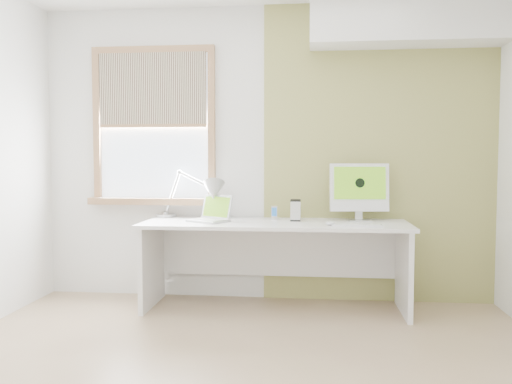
# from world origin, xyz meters

# --- Properties ---
(room) EXTENTS (4.04, 3.54, 2.64)m
(room) POSITION_xyz_m (0.00, 0.00, 1.30)
(room) COLOR tan
(room) RESTS_ON ground
(accent_wall) EXTENTS (2.00, 0.02, 2.60)m
(accent_wall) POSITION_xyz_m (1.00, 1.74, 1.30)
(accent_wall) COLOR #95964C
(accent_wall) RESTS_ON room
(soffit) EXTENTS (1.60, 0.40, 0.42)m
(soffit) POSITION_xyz_m (1.20, 1.57, 2.40)
(soffit) COLOR white
(soffit) RESTS_ON room
(window) EXTENTS (1.20, 0.14, 1.42)m
(window) POSITION_xyz_m (-1.00, 1.71, 1.54)
(window) COLOR #9D704A
(window) RESTS_ON room
(desk) EXTENTS (2.20, 0.70, 0.73)m
(desk) POSITION_xyz_m (0.12, 1.44, 0.53)
(desk) COLOR white
(desk) RESTS_ON room
(desk_lamp) EXTENTS (0.70, 0.45, 0.43)m
(desk_lamp) POSITION_xyz_m (-0.50, 1.52, 0.95)
(desk_lamp) COLOR #B3B5B7
(desk_lamp) RESTS_ON desk
(laptop) EXTENTS (0.40, 0.38, 0.22)m
(laptop) POSITION_xyz_m (-0.41, 1.39, 0.78)
(laptop) COLOR #B3B5B7
(laptop) RESTS_ON desk
(phone_dock) EXTENTS (0.07, 0.07, 0.12)m
(phone_dock) POSITION_xyz_m (0.11, 1.55, 0.76)
(phone_dock) COLOR #B3B5B7
(phone_dock) RESTS_ON desk
(external_drive) EXTENTS (0.09, 0.14, 0.18)m
(external_drive) POSITION_xyz_m (0.29, 1.51, 0.82)
(external_drive) COLOR #B3B5B7
(external_drive) RESTS_ON desk
(imac) EXTENTS (0.50, 0.18, 0.48)m
(imac) POSITION_xyz_m (0.82, 1.55, 1.00)
(imac) COLOR #B3B5B7
(imac) RESTS_ON desk
(keyboard) EXTENTS (0.39, 0.12, 0.02)m
(keyboard) POSITION_xyz_m (0.77, 1.18, 0.74)
(keyboard) COLOR white
(keyboard) RESTS_ON desk
(mouse) EXTENTS (0.10, 0.13, 0.03)m
(mouse) POSITION_xyz_m (0.57, 1.23, 0.75)
(mouse) COLOR white
(mouse) RESTS_ON desk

